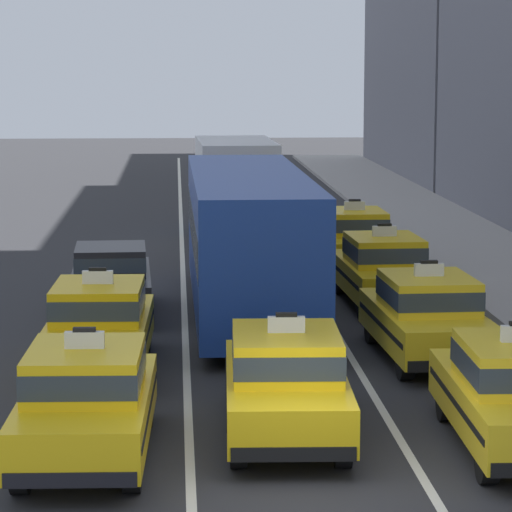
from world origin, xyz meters
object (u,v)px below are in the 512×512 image
object	(u,v)px
sedan_left_third	(111,278)
taxi_right_fourth	(354,238)
taxi_left_nearest	(87,400)
taxi_center_nearest	(286,381)
box_truck_center_third	(234,186)
taxi_left_second	(99,324)
bus_center_second	(248,235)
taxi_right_second	(427,315)
taxi_right_third	(383,269)

from	to	relation	value
sedan_left_third	taxi_right_fourth	world-z (taller)	taxi_right_fourth
taxi_left_nearest	taxi_right_fourth	size ratio (longest dim) A/B	1.01
taxi_center_nearest	box_truck_center_third	xyz separation A→B (m)	(0.19, 21.46, 0.90)
taxi_left_nearest	taxi_left_second	size ratio (longest dim) A/B	1.00
taxi_right_fourth	bus_center_second	bearing A→B (deg)	-117.83
taxi_left_nearest	taxi_right_second	size ratio (longest dim) A/B	1.00
taxi_right_second	box_truck_center_third	bearing A→B (deg)	100.06
box_truck_center_third	taxi_right_third	bearing A→B (deg)	-74.74
box_truck_center_third	taxi_right_second	bearing A→B (deg)	-79.94
box_truck_center_third	taxi_right_second	xyz separation A→B (m)	(2.94, -16.56, -0.90)
taxi_left_second	box_truck_center_third	bearing A→B (deg)	79.11
sedan_left_third	box_truck_center_third	distance (m)	12.20
bus_center_second	taxi_right_third	bearing A→B (deg)	15.25
taxi_left_nearest	taxi_right_third	size ratio (longest dim) A/B	1.00
taxi_left_second	taxi_right_third	distance (m)	8.71
taxi_center_nearest	bus_center_second	bearing A→B (deg)	90.15
taxi_center_nearest	taxi_right_fourth	distance (m)	16.10
taxi_left_nearest	taxi_right_third	xyz separation A→B (m)	(6.14, 11.38, 0.00)
taxi_left_second	taxi_right_fourth	xyz separation A→B (m)	(6.31, 11.33, 0.00)
taxi_right_second	taxi_center_nearest	bearing A→B (deg)	-122.57
taxi_left_second	taxi_right_fourth	size ratio (longest dim) A/B	1.01
taxi_left_second	taxi_center_nearest	distance (m)	5.40
taxi_center_nearest	bus_center_second	distance (m)	9.65
taxi_left_second	taxi_right_third	world-z (taller)	same
taxi_left_nearest	taxi_right_second	bearing A→B (deg)	43.63
sedan_left_third	taxi_center_nearest	size ratio (longest dim) A/B	0.94
taxi_right_third	box_truck_center_third	bearing A→B (deg)	105.26
bus_center_second	box_truck_center_third	size ratio (longest dim) A/B	1.60
bus_center_second	taxi_right_fourth	size ratio (longest dim) A/B	2.45
taxi_right_second	taxi_right_third	size ratio (longest dim) A/B	1.00
bus_center_second	taxi_right_third	world-z (taller)	bus_center_second
taxi_center_nearest	taxi_right_second	bearing A→B (deg)	57.43
taxi_center_nearest	box_truck_center_third	size ratio (longest dim) A/B	0.66
sedan_left_third	bus_center_second	distance (m)	3.25
taxi_left_nearest	box_truck_center_third	world-z (taller)	box_truck_center_third
taxi_left_nearest	taxi_center_nearest	bearing A→B (deg)	16.90
sedan_left_third	box_truck_center_third	world-z (taller)	box_truck_center_third
taxi_left_nearest	sedan_left_third	xyz separation A→B (m)	(-0.18, 10.66, -0.03)
taxi_left_second	taxi_right_fourth	bearing A→B (deg)	60.88
taxi_center_nearest	taxi_right_third	world-z (taller)	same
taxi_right_fourth	taxi_left_nearest	bearing A→B (deg)	-110.35
bus_center_second	taxi_right_second	world-z (taller)	bus_center_second
bus_center_second	taxi_right_third	distance (m)	3.46
taxi_left_nearest	box_truck_center_third	size ratio (longest dim) A/B	0.66
taxi_right_second	taxi_right_fourth	distance (m)	10.87
taxi_right_third	taxi_right_fourth	distance (m)	5.29
taxi_right_second	taxi_right_fourth	xyz separation A→B (m)	(0.10, 10.87, 0.00)
taxi_right_third	bus_center_second	bearing A→B (deg)	-164.75
taxi_left_second	taxi_right_second	xyz separation A→B (m)	(6.21, 0.46, 0.00)
taxi_left_second	sedan_left_third	xyz separation A→B (m)	(-0.05, 5.32, -0.03)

